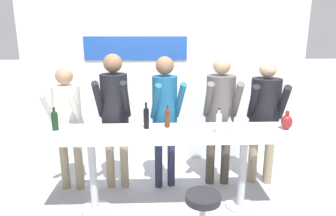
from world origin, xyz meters
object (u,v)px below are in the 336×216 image
tasting_table (168,142)px  wine_bottle_1 (219,122)px  person_center (220,108)px  wine_glass_0 (230,121)px  person_center_left (165,108)px  person_center_right (265,110)px  decorative_vase (287,122)px  wine_bottle_0 (55,120)px  bar_stool (202,214)px  person_left (115,107)px  wine_bottle_3 (167,117)px  person_far_left (67,116)px  wine_bottle_2 (146,117)px

tasting_table → wine_bottle_1: (0.56, -0.10, 0.27)m
person_center → wine_glass_0: 0.63m
tasting_table → person_center: bearing=39.7°
person_center_left → person_center_right: person_center_left is taller
decorative_vase → person_center_right: bearing=94.9°
wine_glass_0 → decorative_vase: (0.68, 0.04, -0.04)m
tasting_table → decorative_vase: (1.39, 0.02, 0.22)m
wine_bottle_0 → wine_glass_0: bearing=-3.2°
person_center_right → wine_bottle_0: (-2.65, -0.52, 0.05)m
wine_bottle_0 → wine_bottle_1: (1.87, -0.18, 0.01)m
person_center → person_center_right: size_ratio=1.03×
bar_stool → wine_glass_0: (0.40, 0.73, 0.72)m
wine_bottle_1 → wine_bottle_0: bearing=174.4°
person_left → wine_glass_0: (1.39, -0.57, -0.03)m
wine_bottle_0 → wine_glass_0: wine_bottle_0 is taller
wine_bottle_3 → decorative_vase: (1.39, -0.13, -0.03)m
person_center_right → bar_stool: bearing=-118.6°
decorative_vase → person_center_left: bearing=159.6°
bar_stool → wine_glass_0: bearing=61.1°
person_left → wine_glass_0: bearing=-21.3°
tasting_table → person_far_left: bearing=158.0°
person_far_left → wine_glass_0: bearing=-11.5°
wine_bottle_0 → wine_bottle_2: size_ratio=0.86×
wine_bottle_1 → tasting_table: bearing=169.7°
tasting_table → wine_glass_0: size_ratio=16.35×
person_center_left → decorative_vase: bearing=-32.3°
bar_stool → wine_bottle_0: size_ratio=2.29×
bar_stool → wine_bottle_2: 1.26m
tasting_table → wine_bottle_1: 0.63m
person_far_left → decorative_vase: bearing=-6.8°
person_far_left → person_center: person_center is taller
person_left → decorative_vase: size_ratio=8.40×
person_left → person_center_right: 2.02m
wine_bottle_0 → wine_bottle_1: bearing=-5.6°
person_center_left → wine_glass_0: 0.92m
person_center_left → person_center: bearing=-7.3°
tasting_table → wine_bottle_2: size_ratio=9.17×
person_far_left → person_center_right: size_ratio=0.96×
person_center_left → wine_bottle_2: person_center_left is taller
person_center → wine_bottle_1: 0.72m
person_left → wine_bottle_1: (1.25, -0.64, -0.02)m
person_center_left → wine_bottle_2: bearing=-130.0°
wine_bottle_2 → person_center_right: bearing=17.2°
person_far_left → wine_bottle_0: bearing=-87.3°
person_center_right → wine_glass_0: bearing=-126.5°
wine_bottle_0 → wine_bottle_2: (1.06, 0.02, 0.02)m
decorative_vase → wine_bottle_0: bearing=178.6°
tasting_table → person_left: bearing=141.7°
person_center → wine_bottle_1: bearing=-100.8°
wine_bottle_1 → wine_bottle_3: size_ratio=1.09×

